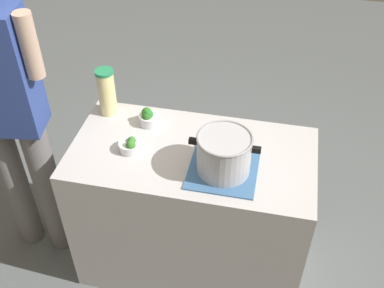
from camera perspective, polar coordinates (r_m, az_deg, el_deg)
ground_plane at (r=2.86m, az=-0.00°, el=-13.75°), size 8.00×8.00×0.00m
counter_slab at (r=2.53m, az=-0.00°, el=-8.17°), size 1.18×0.62×0.85m
dish_cloth at (r=2.13m, az=3.83°, el=-3.19°), size 0.31×0.31×0.01m
cooking_pot at (r=2.06m, az=3.96°, el=-1.13°), size 0.32×0.25×0.19m
lemonade_pitcher at (r=2.43m, az=-10.43°, el=6.31°), size 0.09×0.09×0.26m
broccoli_bowl_front at (r=2.23m, az=-7.62°, el=-0.20°), size 0.10×0.10×0.08m
broccoli_bowl_center at (r=2.37m, az=-5.36°, el=3.27°), size 0.10×0.10×0.09m
person_cook at (r=2.44m, az=-21.53°, el=3.12°), size 0.50×0.25×1.71m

